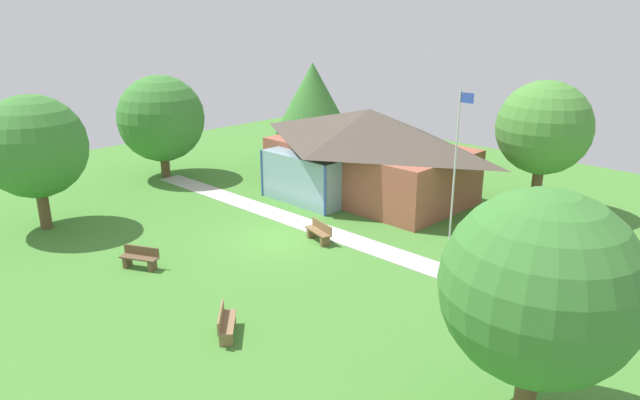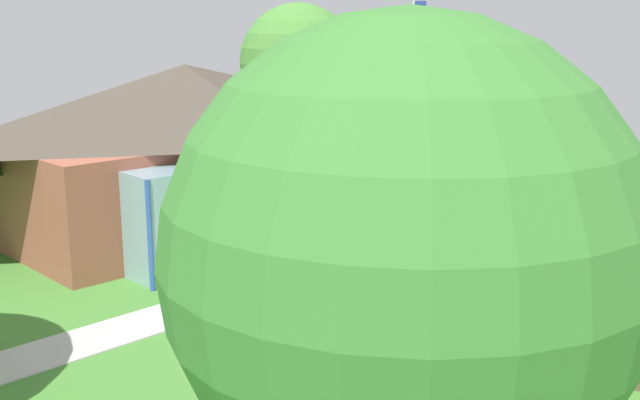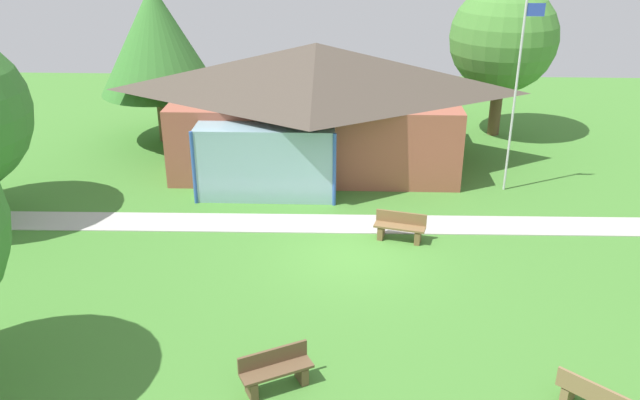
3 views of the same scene
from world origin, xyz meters
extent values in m
plane|color=#478433|center=(0.00, 0.00, 0.00)|extent=(44.00, 44.00, 0.00)
cube|color=#A35642|center=(-1.37, 7.49, 1.39)|extent=(10.26, 5.86, 2.77)
pyramid|color=#4C4238|center=(-1.37, 7.49, 3.67)|extent=(11.26, 6.86, 1.80)
cube|color=#8CB2BF|center=(-2.91, 3.96, 1.25)|extent=(4.62, 1.20, 2.50)
cylinder|color=#3359B2|center=(-5.22, 3.36, 1.25)|extent=(0.12, 0.12, 2.50)
cylinder|color=#3359B2|center=(-0.60, 3.36, 1.25)|extent=(0.12, 0.12, 2.50)
cube|color=#BCB7B2|center=(0.00, 1.91, 0.01)|extent=(23.69, 1.65, 0.03)
cylinder|color=silver|center=(5.33, 4.91, 3.24)|extent=(0.08, 0.08, 6.47)
cube|color=blue|center=(5.63, 4.91, 6.12)|extent=(0.60, 0.02, 0.40)
cube|color=brown|center=(1.38, 0.88, 0.45)|extent=(1.56, 0.80, 0.06)
cube|color=brown|center=(1.91, 0.75, 0.20)|extent=(0.26, 0.43, 0.39)
cube|color=brown|center=(0.85, 1.02, 0.20)|extent=(0.26, 0.43, 0.39)
cube|color=brown|center=(1.43, 1.07, 0.66)|extent=(1.47, 0.43, 0.36)
cube|color=olive|center=(4.64, -6.33, 0.45)|extent=(1.41, 1.33, 0.06)
cube|color=olive|center=(4.23, -5.97, 0.20)|extent=(0.39, 0.40, 0.39)
cube|color=olive|center=(5.05, -6.70, 0.20)|extent=(0.39, 0.40, 0.39)
cube|color=olive|center=(4.51, -6.48, 0.66)|extent=(1.16, 1.05, 0.36)
cube|color=brown|center=(-1.60, -5.81, 0.45)|extent=(1.53, 1.08, 0.06)
cube|color=brown|center=(-1.11, -5.55, 0.20)|extent=(0.33, 0.43, 0.39)
cube|color=brown|center=(-2.09, -6.06, 0.20)|extent=(0.33, 0.43, 0.39)
cube|color=brown|center=(-1.69, -5.64, 0.66)|extent=(1.36, 0.74, 0.36)
cylinder|color=brown|center=(-8.55, -6.60, 1.05)|extent=(0.51, 0.51, 2.09)
sphere|color=#3D7F33|center=(-8.55, -6.60, 3.78)|extent=(4.51, 4.51, 4.51)
cylinder|color=brown|center=(-7.88, 9.82, 1.05)|extent=(0.52, 0.52, 2.11)
cone|color=#3D7F33|center=(-7.88, 9.82, 4.26)|extent=(4.77, 4.77, 4.30)
cylinder|color=brown|center=(6.21, 11.16, 1.24)|extent=(0.50, 0.50, 2.48)
sphere|color=#4C8C38|center=(6.21, 11.16, 4.14)|extent=(4.44, 4.44, 4.44)
cylinder|color=brown|center=(12.84, -3.86, 1.00)|extent=(0.50, 0.50, 2.01)
sphere|color=#3D7F33|center=(12.84, -3.86, 3.66)|extent=(4.40, 4.40, 4.40)
cylinder|color=brown|center=(-12.09, 1.70, 0.81)|extent=(0.53, 0.53, 1.63)
sphere|color=#3D7F33|center=(-12.09, 1.70, 3.48)|extent=(4.94, 4.94, 4.94)
camera|label=1|loc=(17.25, -15.23, 9.38)|focal=32.08mm
camera|label=2|loc=(-13.91, -11.09, 5.96)|focal=44.33mm
camera|label=3|loc=(-0.31, -16.50, 9.00)|focal=36.81mm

